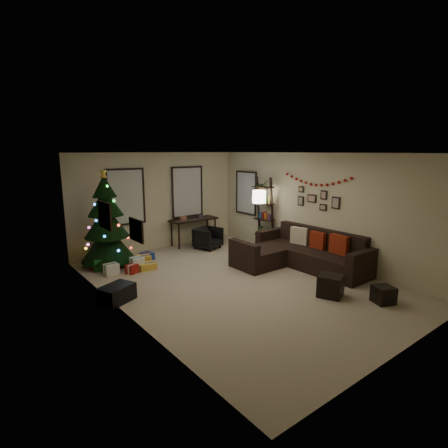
{
  "coord_description": "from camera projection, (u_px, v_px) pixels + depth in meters",
  "views": [
    {
      "loc": [
        -4.71,
        -5.59,
        2.74
      ],
      "look_at": [
        0.1,
        0.6,
        1.15
      ],
      "focal_mm": 28.95,
      "sensor_mm": 36.0,
      "label": 1
    }
  ],
  "objects": [
    {
      "name": "storage_bin",
      "position": [
        117.0,
        294.0,
        6.65
      ],
      "size": [
        0.74,
        0.64,
        0.31
      ],
      "primitive_type": "cube",
      "rotation": [
        0.0,
        0.0,
        0.42
      ],
      "color": "black",
      "rests_on": "floor"
    },
    {
      "name": "window_right_wall",
      "position": [
        246.0,
        193.0,
        10.86
      ],
      "size": [
        0.06,
        0.9,
        1.3
      ],
      "color": "#728CB2",
      "rests_on": "wall_right"
    },
    {
      "name": "presents",
      "position": [
        131.0,
        264.0,
        8.55
      ],
      "size": [
        1.5,
        1.01,
        0.3
      ],
      "rotation": [
        0.0,
        0.0,
        -0.07
      ],
      "color": "gold",
      "rests_on": "floor"
    },
    {
      "name": "ottoman_far",
      "position": [
        383.0,
        295.0,
        6.6
      ],
      "size": [
        0.44,
        0.44,
        0.32
      ],
      "primitive_type": "cube",
      "rotation": [
        0.0,
        0.0,
        -0.4
      ],
      "color": "black",
      "rests_on": "floor"
    },
    {
      "name": "pillow_red_b",
      "position": [
        318.0,
        240.0,
        8.64
      ],
      "size": [
        0.11,
        0.41,
        0.41
      ],
      "primitive_type": "cube",
      "rotation": [
        0.0,
        0.0,
        -0.01
      ],
      "color": "maroon",
      "rests_on": "sofa"
    },
    {
      "name": "desk",
      "position": [
        194.0,
        222.0,
        10.66
      ],
      "size": [
        1.45,
        0.52,
        0.78
      ],
      "color": "black",
      "rests_on": "floor"
    },
    {
      "name": "wall_front",
      "position": [
        410.0,
        259.0,
        4.72
      ],
      "size": [
        5.0,
        0.0,
        5.0
      ],
      "primitive_type": "plane",
      "rotation": [
        -1.57,
        0.0,
        0.0
      ],
      "color": "beige",
      "rests_on": "floor"
    },
    {
      "name": "stocking_right",
      "position": [
        162.0,
        197.0,
        10.31
      ],
      "size": [
        0.2,
        0.05,
        0.36
      ],
      "color": "#990F0C",
      "rests_on": "wall_back"
    },
    {
      "name": "art_map",
      "position": [
        105.0,
        215.0,
        6.5
      ],
      "size": [
        0.04,
        0.6,
        0.5
      ],
      "color": "black",
      "rests_on": "wall_left"
    },
    {
      "name": "floor",
      "position": [
        238.0,
        282.0,
        7.7
      ],
      "size": [
        7.0,
        7.0,
        0.0
      ],
      "primitive_type": "plane",
      "color": "tan",
      "rests_on": "ground"
    },
    {
      "name": "art_abstract",
      "position": [
        136.0,
        230.0,
        5.48
      ],
      "size": [
        0.04,
        0.45,
        0.35
      ],
      "color": "black",
      "rests_on": "wall_left"
    },
    {
      "name": "desk_chair",
      "position": [
        208.0,
        238.0,
        10.26
      ],
      "size": [
        0.74,
        0.71,
        0.61
      ],
      "primitive_type": "imported",
      "rotation": [
        0.0,
        0.0,
        0.31
      ],
      "color": "black",
      "rests_on": "floor"
    },
    {
      "name": "christmas_tree",
      "position": [
        107.0,
        225.0,
        8.66
      ],
      "size": [
        1.28,
        1.28,
        2.38
      ],
      "rotation": [
        0.0,
        0.0,
        -0.16
      ],
      "color": "black",
      "rests_on": "floor"
    },
    {
      "name": "pillow_red_a",
      "position": [
        339.0,
        245.0,
        8.18
      ],
      "size": [
        0.15,
        0.48,
        0.47
      ],
      "primitive_type": "cube",
      "rotation": [
        0.0,
        0.0,
        -0.06
      ],
      "color": "maroon",
      "rests_on": "sofa"
    },
    {
      "name": "window_back_left",
      "position": [
        126.0,
        197.0,
        9.5
      ],
      "size": [
        1.05,
        0.06,
        1.5
      ],
      "color": "#728CB2",
      "rests_on": "wall_back"
    },
    {
      "name": "pillow_cream",
      "position": [
        299.0,
        236.0,
        9.08
      ],
      "size": [
        0.23,
        0.47,
        0.45
      ],
      "primitive_type": "cube",
      "rotation": [
        0.0,
        0.0,
        0.22
      ],
      "color": "beige",
      "rests_on": "sofa"
    },
    {
      "name": "wall_left",
      "position": [
        122.0,
        237.0,
        5.93
      ],
      "size": [
        0.0,
        7.0,
        7.0
      ],
      "primitive_type": "plane",
      "rotation": [
        1.57,
        0.0,
        1.57
      ],
      "color": "beige",
      "rests_on": "floor"
    },
    {
      "name": "window_back_right",
      "position": [
        187.0,
        192.0,
        10.65
      ],
      "size": [
        1.05,
        0.06,
        1.5
      ],
      "color": "#728CB2",
      "rests_on": "wall_back"
    },
    {
      "name": "wall_right",
      "position": [
        315.0,
        208.0,
        8.93
      ],
      "size": [
        0.0,
        7.0,
        7.0
      ],
      "primitive_type": "plane",
      "rotation": [
        1.57,
        0.0,
        -1.57
      ],
      "color": "beige",
      "rests_on": "floor"
    },
    {
      "name": "potted_plant",
      "position": [
        262.0,
        185.0,
        10.05
      ],
      "size": [
        0.54,
        0.51,
        0.48
      ],
      "primitive_type": "imported",
      "rotation": [
        0.0,
        0.0,
        0.36
      ],
      "color": "#4C4C4C",
      "rests_on": "bookshelf"
    },
    {
      "name": "wall_back",
      "position": [
        158.0,
        201.0,
        10.14
      ],
      "size": [
        5.0,
        0.0,
        5.0
      ],
      "primitive_type": "plane",
      "rotation": [
        1.57,
        0.0,
        0.0
      ],
      "color": "beige",
      "rests_on": "floor"
    },
    {
      "name": "sofa",
      "position": [
        299.0,
        255.0,
        8.66
      ],
      "size": [
        1.99,
        2.88,
        0.89
      ],
      "color": "black",
      "rests_on": "floor"
    },
    {
      "name": "stocking_left",
      "position": [
        152.0,
        197.0,
        10.1
      ],
      "size": [
        0.2,
        0.05,
        0.36
      ],
      "color": "#990F0C",
      "rests_on": "wall_back"
    },
    {
      "name": "garland",
      "position": [
        316.0,
        180.0,
        8.74
      ],
      "size": [
        0.08,
        1.9,
        0.3
      ],
      "primitive_type": null,
      "color": "#A5140C",
      "rests_on": "wall_right"
    },
    {
      "name": "gallery",
      "position": [
        318.0,
        200.0,
        8.82
      ],
      "size": [
        0.03,
        1.25,
        0.54
      ],
      "color": "black",
      "rests_on": "wall_right"
    },
    {
      "name": "bookshelf",
      "position": [
        265.0,
        215.0,
        10.1
      ],
      "size": [
        0.3,
        0.6,
        2.05
      ],
      "color": "black",
      "rests_on": "floor"
    },
    {
      "name": "floor_lamp",
      "position": [
        259.0,
        201.0,
        9.71
      ],
      "size": [
        0.36,
        0.36,
        1.7
      ],
      "rotation": [
        0.0,
        0.0,
        0.25
      ],
      "color": "black",
      "rests_on": "floor"
    },
    {
      "name": "ottoman_near",
      "position": [
        331.0,
        286.0,
        6.9
      ],
      "size": [
        0.57,
        0.57,
        0.41
      ],
      "primitive_type": "cube",
      "rotation": [
        0.0,
        0.0,
        0.39
      ],
      "color": "black",
      "rests_on": "floor"
    },
    {
      "name": "ceiling",
      "position": [
        239.0,
        153.0,
        7.16
      ],
      "size": [
        7.0,
        7.0,
        0.0
      ],
      "primitive_type": "plane",
      "rotation": [
        3.14,
        0.0,
        0.0
      ],
      "color": "white",
      "rests_on": "floor"
    }
  ]
}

